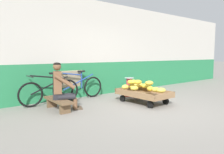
{
  "coord_description": "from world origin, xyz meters",
  "views": [
    {
      "loc": [
        -4.11,
        -3.28,
        1.32
      ],
      "look_at": [
        -0.56,
        1.05,
        0.75
      ],
      "focal_mm": 35.13,
      "sensor_mm": 36.0,
      "label": 1
    }
  ],
  "objects_px": {
    "low_bench": "(58,102)",
    "sign_board": "(70,85)",
    "banana_cart": "(144,94)",
    "vendor_seated": "(61,86)",
    "bicycle_far_left": "(79,87)",
    "bicycle_near_left": "(50,91)",
    "shopping_bag": "(146,93)",
    "plastic_crate": "(129,91)",
    "weighing_scale": "(129,82)"
  },
  "relations": [
    {
      "from": "weighing_scale",
      "to": "low_bench",
      "type": "bearing_deg",
      "value": -174.76
    },
    {
      "from": "banana_cart",
      "to": "sign_board",
      "type": "xyz_separation_m",
      "value": [
        -1.28,
        1.79,
        0.19
      ]
    },
    {
      "from": "weighing_scale",
      "to": "shopping_bag",
      "type": "relative_size",
      "value": 1.25
    },
    {
      "from": "vendor_seated",
      "to": "bicycle_far_left",
      "type": "height_order",
      "value": "vendor_seated"
    },
    {
      "from": "weighing_scale",
      "to": "shopping_bag",
      "type": "xyz_separation_m",
      "value": [
        0.27,
        -0.49,
        -0.33
      ]
    },
    {
      "from": "vendor_seated",
      "to": "weighing_scale",
      "type": "distance_m",
      "value": 2.52
    },
    {
      "from": "vendor_seated",
      "to": "bicycle_near_left",
      "type": "height_order",
      "value": "vendor_seated"
    },
    {
      "from": "bicycle_far_left",
      "to": "sign_board",
      "type": "relative_size",
      "value": 1.92
    },
    {
      "from": "plastic_crate",
      "to": "bicycle_far_left",
      "type": "height_order",
      "value": "bicycle_far_left"
    },
    {
      "from": "low_bench",
      "to": "sign_board",
      "type": "distance_m",
      "value": 1.38
    },
    {
      "from": "bicycle_near_left",
      "to": "bicycle_far_left",
      "type": "distance_m",
      "value": 0.96
    },
    {
      "from": "low_bench",
      "to": "vendor_seated",
      "type": "relative_size",
      "value": 0.97
    },
    {
      "from": "banana_cart",
      "to": "plastic_crate",
      "type": "relative_size",
      "value": 4.02
    },
    {
      "from": "low_bench",
      "to": "bicycle_near_left",
      "type": "relative_size",
      "value": 0.67
    },
    {
      "from": "plastic_crate",
      "to": "weighing_scale",
      "type": "height_order",
      "value": "weighing_scale"
    },
    {
      "from": "bicycle_near_left",
      "to": "shopping_bag",
      "type": "relative_size",
      "value": 6.92
    },
    {
      "from": "banana_cart",
      "to": "bicycle_near_left",
      "type": "distance_m",
      "value": 2.52
    },
    {
      "from": "vendor_seated",
      "to": "low_bench",
      "type": "bearing_deg",
      "value": 156.96
    },
    {
      "from": "low_bench",
      "to": "shopping_bag",
      "type": "height_order",
      "value": "low_bench"
    },
    {
      "from": "shopping_bag",
      "to": "banana_cart",
      "type": "bearing_deg",
      "value": -143.59
    },
    {
      "from": "banana_cart",
      "to": "bicycle_far_left",
      "type": "distance_m",
      "value": 1.93
    },
    {
      "from": "bicycle_near_left",
      "to": "shopping_bag",
      "type": "distance_m",
      "value": 2.91
    },
    {
      "from": "low_bench",
      "to": "plastic_crate",
      "type": "distance_m",
      "value": 2.59
    },
    {
      "from": "low_bench",
      "to": "shopping_bag",
      "type": "bearing_deg",
      "value": -5.11
    },
    {
      "from": "sign_board",
      "to": "shopping_bag",
      "type": "height_order",
      "value": "sign_board"
    },
    {
      "from": "low_bench",
      "to": "weighing_scale",
      "type": "bearing_deg",
      "value": 5.24
    },
    {
      "from": "banana_cart",
      "to": "low_bench",
      "type": "bearing_deg",
      "value": 160.58
    },
    {
      "from": "banana_cart",
      "to": "bicycle_near_left",
      "type": "xyz_separation_m",
      "value": [
        -2.06,
        1.44,
        0.11
      ]
    },
    {
      "from": "vendor_seated",
      "to": "shopping_bag",
      "type": "xyz_separation_m",
      "value": [
        2.77,
        -0.22,
        -0.45
      ]
    },
    {
      "from": "weighing_scale",
      "to": "bicycle_near_left",
      "type": "relative_size",
      "value": 0.18
    },
    {
      "from": "low_bench",
      "to": "bicycle_near_left",
      "type": "bearing_deg",
      "value": 81.47
    },
    {
      "from": "bicycle_near_left",
      "to": "bicycle_far_left",
      "type": "relative_size",
      "value": 1.0
    },
    {
      "from": "low_bench",
      "to": "bicycle_near_left",
      "type": "height_order",
      "value": "bicycle_near_left"
    },
    {
      "from": "bicycle_far_left",
      "to": "shopping_bag",
      "type": "height_order",
      "value": "bicycle_far_left"
    },
    {
      "from": "banana_cart",
      "to": "plastic_crate",
      "type": "xyz_separation_m",
      "value": [
        0.42,
        1.0,
        -0.09
      ]
    },
    {
      "from": "plastic_crate",
      "to": "weighing_scale",
      "type": "distance_m",
      "value": 0.3
    },
    {
      "from": "plastic_crate",
      "to": "shopping_bag",
      "type": "xyz_separation_m",
      "value": [
        0.27,
        -0.49,
        -0.03
      ]
    },
    {
      "from": "banana_cart",
      "to": "bicycle_far_left",
      "type": "xyz_separation_m",
      "value": [
        -1.1,
        1.58,
        0.11
      ]
    },
    {
      "from": "bicycle_far_left",
      "to": "bicycle_near_left",
      "type": "bearing_deg",
      "value": -171.87
    },
    {
      "from": "low_bench",
      "to": "sign_board",
      "type": "height_order",
      "value": "sign_board"
    },
    {
      "from": "banana_cart",
      "to": "low_bench",
      "type": "height_order",
      "value": "banana_cart"
    },
    {
      "from": "vendor_seated",
      "to": "sign_board",
      "type": "xyz_separation_m",
      "value": [
        0.81,
        1.06,
        -0.14
      ]
    },
    {
      "from": "low_bench",
      "to": "weighing_scale",
      "type": "distance_m",
      "value": 2.6
    },
    {
      "from": "vendor_seated",
      "to": "plastic_crate",
      "type": "height_order",
      "value": "vendor_seated"
    },
    {
      "from": "plastic_crate",
      "to": "shopping_bag",
      "type": "bearing_deg",
      "value": -61.32
    },
    {
      "from": "vendor_seated",
      "to": "weighing_scale",
      "type": "bearing_deg",
      "value": 6.19
    },
    {
      "from": "low_bench",
      "to": "sign_board",
      "type": "bearing_deg",
      "value": 49.28
    },
    {
      "from": "low_bench",
      "to": "vendor_seated",
      "type": "distance_m",
      "value": 0.38
    },
    {
      "from": "weighing_scale",
      "to": "bicycle_far_left",
      "type": "bearing_deg",
      "value": 159.16
    },
    {
      "from": "vendor_seated",
      "to": "bicycle_far_left",
      "type": "distance_m",
      "value": 1.31
    }
  ]
}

